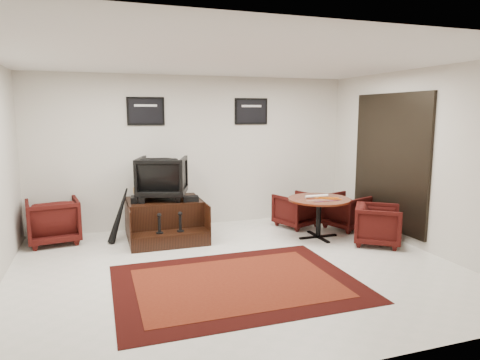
# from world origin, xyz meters

# --- Properties ---
(ground) EXTENTS (6.00, 6.00, 0.00)m
(ground) POSITION_xyz_m (0.00, 0.00, 0.00)
(ground) COLOR silver
(ground) RESTS_ON ground
(room_shell) EXTENTS (6.02, 5.02, 2.81)m
(room_shell) POSITION_xyz_m (0.41, 0.12, 1.79)
(room_shell) COLOR beige
(room_shell) RESTS_ON ground
(area_rug) EXTENTS (3.00, 2.25, 0.01)m
(area_rug) POSITION_xyz_m (-0.18, -0.50, 0.01)
(area_rug) COLOR black
(area_rug) RESTS_ON ground
(shine_podium) EXTENTS (1.26, 1.29, 0.65)m
(shine_podium) POSITION_xyz_m (-0.71, 1.83, 0.30)
(shine_podium) COLOR black
(shine_podium) RESTS_ON ground
(shine_chair) EXTENTS (0.99, 0.96, 0.82)m
(shine_chair) POSITION_xyz_m (-0.71, 1.96, 1.06)
(shine_chair) COLOR black
(shine_chair) RESTS_ON shine_podium
(shoes_pair) EXTENTS (0.25, 0.30, 0.10)m
(shoes_pair) POSITION_xyz_m (-1.15, 1.79, 0.70)
(shoes_pair) COLOR black
(shoes_pair) RESTS_ON shine_podium
(polish_kit) EXTENTS (0.27, 0.20, 0.09)m
(polish_kit) POSITION_xyz_m (-0.30, 1.60, 0.69)
(polish_kit) COLOR black
(polish_kit) RESTS_ON shine_podium
(umbrella_black) EXTENTS (0.35, 0.13, 0.95)m
(umbrella_black) POSITION_xyz_m (-1.47, 1.72, 0.47)
(umbrella_black) COLOR black
(umbrella_black) RESTS_ON ground
(umbrella_hooked) EXTENTS (0.32, 0.12, 0.87)m
(umbrella_hooked) POSITION_xyz_m (-1.47, 1.87, 0.43)
(umbrella_hooked) COLOR black
(umbrella_hooked) RESTS_ON ground
(armchair_side) EXTENTS (0.89, 0.85, 0.81)m
(armchair_side) POSITION_xyz_m (-2.50, 2.08, 0.41)
(armchair_side) COLOR black
(armchair_side) RESTS_ON ground
(meeting_table) EXTENTS (1.05, 1.05, 0.69)m
(meeting_table) POSITION_xyz_m (1.78, 0.95, 0.60)
(meeting_table) COLOR #49190A
(meeting_table) RESTS_ON ground
(table_chair_back) EXTENTS (0.85, 0.82, 0.69)m
(table_chair_back) POSITION_xyz_m (1.75, 1.75, 0.35)
(table_chair_back) COLOR black
(table_chair_back) RESTS_ON ground
(table_chair_window) EXTENTS (0.84, 0.86, 0.71)m
(table_chair_window) POSITION_xyz_m (2.57, 1.32, 0.35)
(table_chair_window) COLOR black
(table_chair_window) RESTS_ON ground
(table_chair_corner) EXTENTS (0.94, 0.95, 0.72)m
(table_chair_corner) POSITION_xyz_m (2.51, 0.31, 0.36)
(table_chair_corner) COLOR black
(table_chair_corner) RESTS_ON ground
(paper_roll) EXTENTS (0.42, 0.06, 0.05)m
(paper_roll) POSITION_xyz_m (1.77, 1.03, 0.71)
(paper_roll) COLOR white
(paper_roll) RESTS_ON meeting_table
(table_clutter) EXTENTS (0.56, 0.38, 0.01)m
(table_clutter) POSITION_xyz_m (1.87, 0.87, 0.69)
(table_clutter) COLOR #D8650C
(table_clutter) RESTS_ON meeting_table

